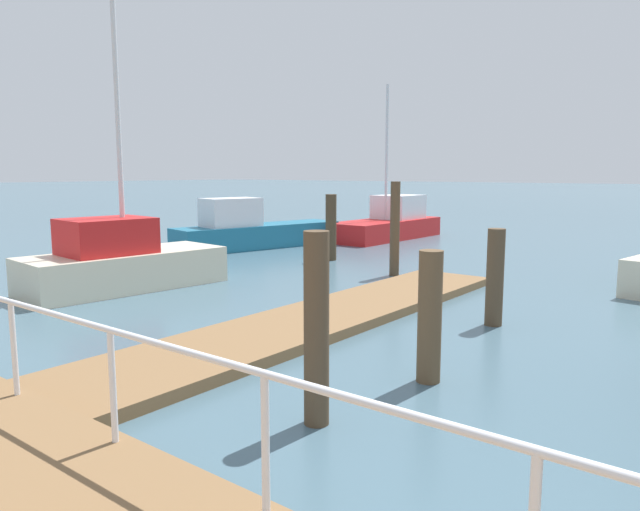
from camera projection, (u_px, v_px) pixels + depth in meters
name	position (u px, v px, depth m)	size (l,w,h in m)	color
floating_dock	(314.00, 321.00, 11.11)	(11.83, 2.00, 0.18)	olive
boardwalk_railing	(265.00, 401.00, 4.17)	(0.06, 26.44, 1.08)	white
dock_piling_0	(395.00, 229.00, 16.28)	(0.26, 0.26, 2.59)	brown
dock_piling_1	(331.00, 227.00, 19.18)	(0.35, 0.35, 2.13)	#473826
dock_piling_2	(430.00, 317.00, 8.02)	(0.33, 0.33, 1.81)	brown
dock_piling_4	(495.00, 277.00, 11.01)	(0.32, 0.32, 1.81)	brown
dock_piling_5	(316.00, 329.00, 6.63)	(0.29, 0.29, 2.21)	brown
moored_boat_1	(121.00, 261.00, 14.48)	(4.95, 2.41, 7.35)	beige
moored_boat_3	(389.00, 223.00, 25.56)	(6.04, 2.13, 6.43)	red
moored_boat_5	(253.00, 231.00, 22.28)	(6.83, 2.98, 1.90)	#1E6B8C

